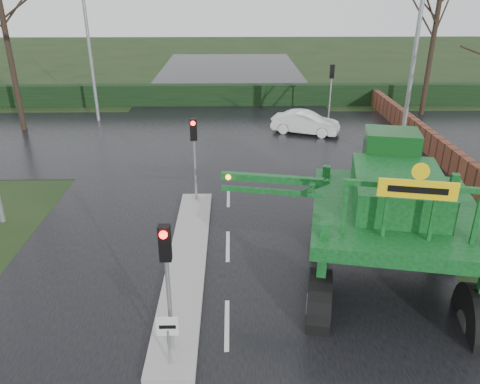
{
  "coord_description": "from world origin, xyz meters",
  "views": [
    {
      "loc": [
        0.17,
        -9.78,
        8.27
      ],
      "look_at": [
        0.42,
        4.1,
        2.0
      ],
      "focal_mm": 35.0,
      "sensor_mm": 36.0,
      "label": 1
    }
  ],
  "objects_px": {
    "crop_sprayer": "(326,219)",
    "white_sedan": "(305,134)",
    "street_light_right": "(410,37)",
    "traffic_signal_far": "(331,80)",
    "traffic_signal_near": "(166,263)",
    "traffic_signal_mid": "(194,142)",
    "street_light_left_far": "(91,23)",
    "keep_left_sign": "(168,333)"
  },
  "relations": [
    {
      "from": "crop_sprayer",
      "to": "white_sedan",
      "type": "height_order",
      "value": "crop_sprayer"
    },
    {
      "from": "traffic_signal_near",
      "to": "street_light_right",
      "type": "distance_m",
      "value": 16.46
    },
    {
      "from": "keep_left_sign",
      "to": "traffic_signal_near",
      "type": "height_order",
      "value": "traffic_signal_near"
    },
    {
      "from": "keep_left_sign",
      "to": "street_light_right",
      "type": "relative_size",
      "value": 0.14
    },
    {
      "from": "traffic_signal_near",
      "to": "crop_sprayer",
      "type": "distance_m",
      "value": 4.32
    },
    {
      "from": "traffic_signal_mid",
      "to": "street_light_left_far",
      "type": "relative_size",
      "value": 0.35
    },
    {
      "from": "traffic_signal_mid",
      "to": "keep_left_sign",
      "type": "bearing_deg",
      "value": -90.0
    },
    {
      "from": "street_light_right",
      "to": "keep_left_sign",
      "type": "bearing_deg",
      "value": -125.12
    },
    {
      "from": "keep_left_sign",
      "to": "street_light_left_far",
      "type": "xyz_separation_m",
      "value": [
        -6.89,
        21.5,
        4.93
      ]
    },
    {
      "from": "street_light_right",
      "to": "traffic_signal_far",
      "type": "bearing_deg",
      "value": 101.95
    },
    {
      "from": "traffic_signal_far",
      "to": "street_light_right",
      "type": "relative_size",
      "value": 0.35
    },
    {
      "from": "traffic_signal_mid",
      "to": "traffic_signal_far",
      "type": "xyz_separation_m",
      "value": [
        7.8,
        12.52,
        0.0
      ]
    },
    {
      "from": "street_light_right",
      "to": "street_light_left_far",
      "type": "distance_m",
      "value": 18.24
    },
    {
      "from": "street_light_right",
      "to": "crop_sprayer",
      "type": "distance_m",
      "value": 12.89
    },
    {
      "from": "white_sedan",
      "to": "traffic_signal_far",
      "type": "bearing_deg",
      "value": -11.49
    },
    {
      "from": "traffic_signal_mid",
      "to": "traffic_signal_far",
      "type": "height_order",
      "value": "same"
    },
    {
      "from": "traffic_signal_near",
      "to": "street_light_right",
      "type": "relative_size",
      "value": 0.35
    },
    {
      "from": "traffic_signal_mid",
      "to": "street_light_left_far",
      "type": "bearing_deg",
      "value": 118.86
    },
    {
      "from": "traffic_signal_far",
      "to": "street_light_right",
      "type": "bearing_deg",
      "value": 101.95
    },
    {
      "from": "traffic_signal_near",
      "to": "traffic_signal_mid",
      "type": "relative_size",
      "value": 1.0
    },
    {
      "from": "street_light_left_far",
      "to": "crop_sprayer",
      "type": "relative_size",
      "value": 1.0
    },
    {
      "from": "keep_left_sign",
      "to": "street_light_left_far",
      "type": "distance_m",
      "value": 23.11
    },
    {
      "from": "traffic_signal_far",
      "to": "crop_sprayer",
      "type": "distance_m",
      "value": 19.52
    },
    {
      "from": "crop_sprayer",
      "to": "traffic_signal_mid",
      "type": "bearing_deg",
      "value": 131.56
    },
    {
      "from": "keep_left_sign",
      "to": "traffic_signal_far",
      "type": "relative_size",
      "value": 0.38
    },
    {
      "from": "crop_sprayer",
      "to": "traffic_signal_near",
      "type": "bearing_deg",
      "value": -142.74
    },
    {
      "from": "traffic_signal_far",
      "to": "street_light_right",
      "type": "height_order",
      "value": "street_light_right"
    },
    {
      "from": "traffic_signal_far",
      "to": "street_light_left_far",
      "type": "height_order",
      "value": "street_light_left_far"
    },
    {
      "from": "traffic_signal_near",
      "to": "traffic_signal_mid",
      "type": "distance_m",
      "value": 8.5
    },
    {
      "from": "keep_left_sign",
      "to": "traffic_signal_mid",
      "type": "xyz_separation_m",
      "value": [
        0.0,
        8.99,
        1.53
      ]
    },
    {
      "from": "traffic_signal_mid",
      "to": "street_light_right",
      "type": "xyz_separation_m",
      "value": [
        9.49,
        4.51,
        3.4
      ]
    },
    {
      "from": "traffic_signal_far",
      "to": "street_light_left_far",
      "type": "bearing_deg",
      "value": 0.03
    },
    {
      "from": "keep_left_sign",
      "to": "traffic_signal_near",
      "type": "xyz_separation_m",
      "value": [
        0.0,
        0.49,
        1.53
      ]
    },
    {
      "from": "keep_left_sign",
      "to": "street_light_right",
      "type": "xyz_separation_m",
      "value": [
        9.49,
        13.5,
        4.93
      ]
    },
    {
      "from": "traffic_signal_mid",
      "to": "street_light_left_far",
      "type": "distance_m",
      "value": 14.68
    },
    {
      "from": "street_light_right",
      "to": "crop_sprayer",
      "type": "relative_size",
      "value": 1.0
    },
    {
      "from": "traffic_signal_near",
      "to": "traffic_signal_far",
      "type": "height_order",
      "value": "same"
    },
    {
      "from": "traffic_signal_far",
      "to": "traffic_signal_near",
      "type": "bearing_deg",
      "value": 69.64
    },
    {
      "from": "keep_left_sign",
      "to": "traffic_signal_near",
      "type": "relative_size",
      "value": 0.38
    },
    {
      "from": "street_light_left_far",
      "to": "traffic_signal_mid",
      "type": "bearing_deg",
      "value": -61.14
    },
    {
      "from": "traffic_signal_near",
      "to": "street_light_left_far",
      "type": "relative_size",
      "value": 0.35
    },
    {
      "from": "traffic_signal_near",
      "to": "crop_sprayer",
      "type": "height_order",
      "value": "crop_sprayer"
    }
  ]
}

